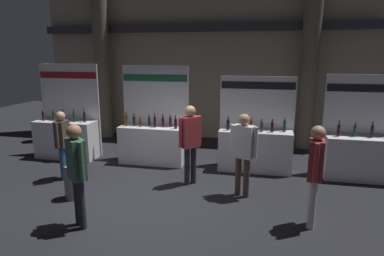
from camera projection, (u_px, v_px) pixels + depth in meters
ground_plane at (153, 200)px, 6.50m from camera, size 24.00×24.00×0.00m
hall_colonnade at (202, 40)px, 10.73m from camera, size 11.09×1.04×6.68m
exhibitor_booth_0 at (67, 135)px, 9.10m from camera, size 1.77×0.72×2.59m
exhibitor_booth_1 at (153, 140)px, 8.66m from camera, size 1.81×0.66×2.55m
exhibitor_booth_2 at (255, 146)px, 8.10m from camera, size 1.85×0.66×2.31m
exhibitor_booth_3 at (360, 153)px, 7.51m from camera, size 1.65×0.66×2.39m
trash_bin at (73, 182)px, 6.51m from camera, size 0.33×0.33×0.69m
visitor_0 at (190, 137)px, 7.09m from camera, size 0.45×0.46×1.77m
visitor_1 at (63, 140)px, 7.41m from camera, size 0.23×0.49×1.59m
visitor_2 at (77, 168)px, 5.27m from camera, size 0.43×0.40×1.76m
visitor_4 at (315, 168)px, 5.29m from camera, size 0.27×0.50×1.74m
visitor_6 at (243, 148)px, 6.47m from camera, size 0.55×0.36×1.71m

